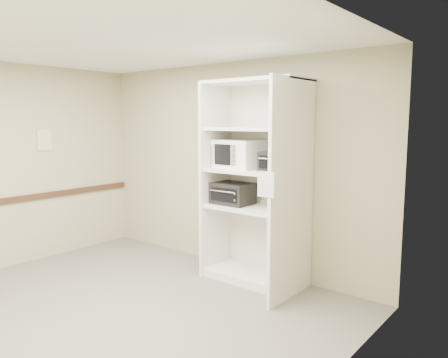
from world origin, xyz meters
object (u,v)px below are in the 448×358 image
Objects in this scene: shelving_unit at (258,190)px; toaster_oven_lower at (233,193)px; microwave at (240,154)px; toaster_oven_upper at (280,162)px.

toaster_oven_lower is at bearing -176.86° from shelving_unit.
toaster_oven_lower is (-0.06, -0.06, -0.49)m from microwave.
shelving_unit is at bearing 174.00° from toaster_oven_upper.
toaster_oven_lower is at bearing -128.11° from microwave.
microwave is at bearing 174.25° from toaster_oven_upper.
microwave reaches higher than toaster_oven_lower.
toaster_oven_upper is at bearing -8.36° from shelving_unit.
shelving_unit reaches higher than toaster_oven_lower.
toaster_oven_upper is 0.85× the size of toaster_oven_lower.
microwave is 0.63m from toaster_oven_upper.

